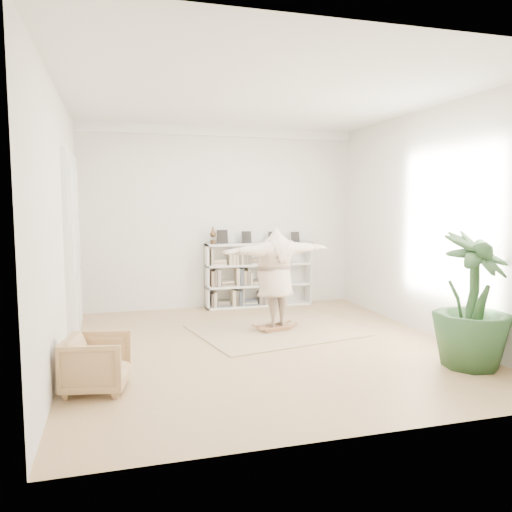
{
  "coord_description": "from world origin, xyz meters",
  "views": [
    {
      "loc": [
        -2.06,
        -6.89,
        2.09
      ],
      "look_at": [
        0.0,
        0.4,
        1.3
      ],
      "focal_mm": 35.0,
      "sensor_mm": 36.0,
      "label": 1
    }
  ],
  "objects_px": {
    "armchair": "(97,363)",
    "houseplant": "(472,300)",
    "bookshelf": "(259,275)",
    "person": "(275,275)",
    "rocker_board": "(275,327)"
  },
  "relations": [
    {
      "from": "rocker_board",
      "to": "armchair",
      "type": "bearing_deg",
      "value": -155.66
    },
    {
      "from": "armchair",
      "to": "houseplant",
      "type": "distance_m",
      "value": 4.65
    },
    {
      "from": "armchair",
      "to": "houseplant",
      "type": "relative_size",
      "value": 0.4
    },
    {
      "from": "person",
      "to": "houseplant",
      "type": "relative_size",
      "value": 1.14
    },
    {
      "from": "armchair",
      "to": "person",
      "type": "relative_size",
      "value": 0.35
    },
    {
      "from": "bookshelf",
      "to": "houseplant",
      "type": "xyz_separation_m",
      "value": [
        1.56,
        -4.44,
        0.23
      ]
    },
    {
      "from": "bookshelf",
      "to": "armchair",
      "type": "xyz_separation_m",
      "value": [
        -3.04,
        -4.0,
        -0.32
      ]
    },
    {
      "from": "bookshelf",
      "to": "person",
      "type": "distance_m",
      "value": 2.08
    },
    {
      "from": "bookshelf",
      "to": "person",
      "type": "bearing_deg",
      "value": -98.63
    },
    {
      "from": "bookshelf",
      "to": "person",
      "type": "xyz_separation_m",
      "value": [
        -0.31,
        -2.04,
        0.3
      ]
    },
    {
      "from": "armchair",
      "to": "person",
      "type": "height_order",
      "value": "person"
    },
    {
      "from": "person",
      "to": "rocker_board",
      "type": "bearing_deg",
      "value": 180.0
    },
    {
      "from": "bookshelf",
      "to": "houseplant",
      "type": "height_order",
      "value": "houseplant"
    },
    {
      "from": "bookshelf",
      "to": "person",
      "type": "height_order",
      "value": "person"
    },
    {
      "from": "rocker_board",
      "to": "houseplant",
      "type": "xyz_separation_m",
      "value": [
        1.87,
        -2.41,
        0.8
      ]
    }
  ]
}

